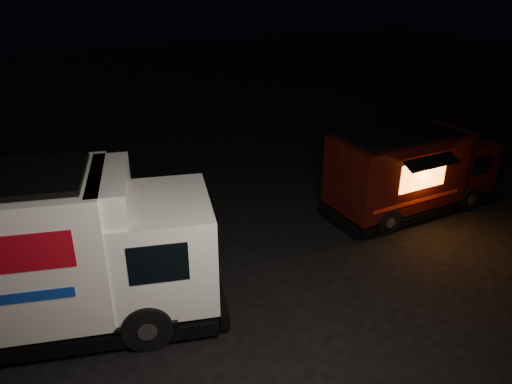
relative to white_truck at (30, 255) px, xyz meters
name	(u,v)px	position (x,y,z in m)	size (l,w,h in m)	color
ground	(238,291)	(4.24, -0.79, -1.75)	(80.00, 80.00, 0.00)	black
white_truck	(30,255)	(0.00, 0.00, 0.00)	(7.73, 2.64, 3.51)	white
red_truck	(413,170)	(10.90, 0.74, -0.44)	(5.62, 2.07, 2.62)	#370E0A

